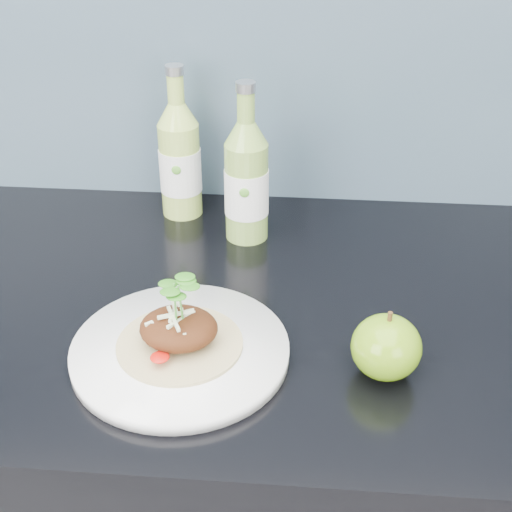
% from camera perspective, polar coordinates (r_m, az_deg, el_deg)
% --- Properties ---
extents(dinner_plate, '(0.26, 0.26, 0.02)m').
position_cam_1_polar(dinner_plate, '(0.81, -6.08, -7.56)').
color(dinner_plate, white).
rests_on(dinner_plate, kitchen_counter).
extents(pork_taco, '(0.14, 0.14, 0.09)m').
position_cam_1_polar(pork_taco, '(0.79, -6.22, -5.53)').
color(pork_taco, tan).
rests_on(pork_taco, dinner_plate).
extents(green_apple, '(0.08, 0.08, 0.08)m').
position_cam_1_polar(green_apple, '(0.78, 10.38, -7.18)').
color(green_apple, '#49800E').
rests_on(green_apple, kitchen_counter).
extents(cider_bottle_left, '(0.07, 0.07, 0.23)m').
position_cam_1_polar(cider_bottle_left, '(1.06, -6.11, 7.64)').
color(cider_bottle_left, '#A6C652').
rests_on(cider_bottle_left, kitchen_counter).
extents(cider_bottle_right, '(0.08, 0.08, 0.23)m').
position_cam_1_polar(cider_bottle_right, '(0.99, -0.77, 5.98)').
color(cider_bottle_right, '#80A745').
rests_on(cider_bottle_right, kitchen_counter).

